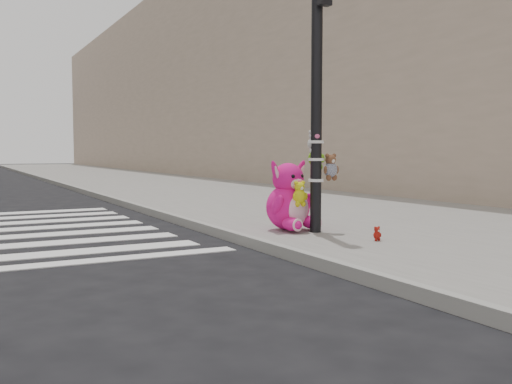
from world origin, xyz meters
TOP-DOWN VIEW (x-y plane):
  - ground at (0.00, 0.00)m, footprint 120.00×120.00m
  - sidewalk_near at (5.00, 10.00)m, footprint 7.00×80.00m
  - curb_edge at (1.55, 10.00)m, footprint 0.12×80.00m
  - bld_near at (10.50, 20.00)m, footprint 5.00×60.00m
  - signal_pole at (2.62, 1.82)m, footprint 0.68×0.50m
  - pink_bunny at (2.38, 2.17)m, footprint 0.77×0.87m
  - red_teddy at (2.85, 0.74)m, footprint 0.13×0.09m

SIDE VIEW (x-z plane):
  - ground at x=0.00m, z-range 0.00..0.00m
  - sidewalk_near at x=5.00m, z-range 0.00..0.14m
  - curb_edge at x=1.55m, z-range -0.01..0.15m
  - red_teddy at x=2.85m, z-range 0.14..0.33m
  - pink_bunny at x=2.38m, z-range 0.04..1.10m
  - signal_pole at x=2.62m, z-range -0.21..3.79m
  - bld_near at x=10.50m, z-range 0.00..10.00m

